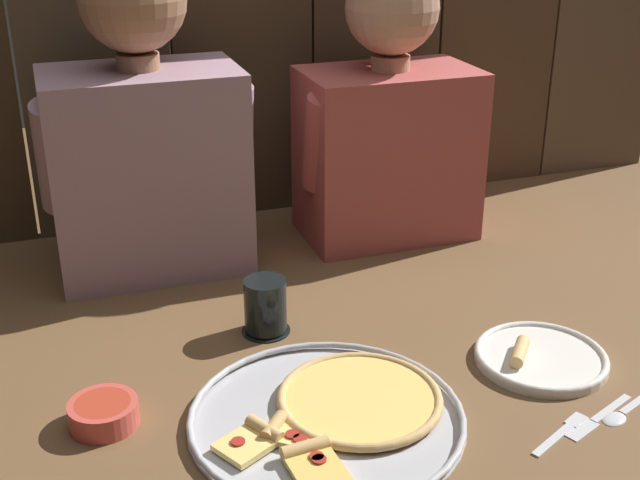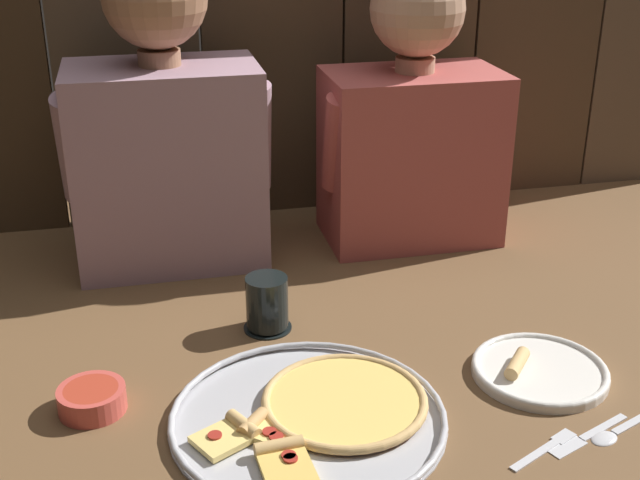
{
  "view_description": "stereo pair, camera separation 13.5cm",
  "coord_description": "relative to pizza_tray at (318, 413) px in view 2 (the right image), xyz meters",
  "views": [
    {
      "loc": [
        -0.44,
        -1.07,
        0.73
      ],
      "look_at": [
        -0.03,
        0.1,
        0.18
      ],
      "focal_mm": 46.7,
      "sensor_mm": 36.0,
      "label": 1
    },
    {
      "loc": [
        -0.31,
        -1.11,
        0.73
      ],
      "look_at": [
        -0.03,
        0.1,
        0.18
      ],
      "focal_mm": 46.7,
      "sensor_mm": 36.0,
      "label": 2
    }
  ],
  "objects": [
    {
      "name": "ground_plane",
      "position": [
        0.09,
        0.13,
        -0.01
      ],
      "size": [
        3.2,
        3.2,
        0.0
      ],
      "primitive_type": "plane",
      "color": "brown"
    },
    {
      "name": "pizza_tray",
      "position": [
        0.0,
        0.0,
        0.0
      ],
      "size": [
        0.4,
        0.4,
        0.03
      ],
      "color": "#B2B2B7",
      "rests_on": "ground"
    },
    {
      "name": "dinner_plate",
      "position": [
        0.37,
        0.03,
        -0.0
      ],
      "size": [
        0.21,
        0.21,
        0.03
      ],
      "color": "white",
      "rests_on": "ground"
    },
    {
      "name": "drinking_glass",
      "position": [
        -0.03,
        0.27,
        0.04
      ],
      "size": [
        0.08,
        0.08,
        0.1
      ],
      "color": "black",
      "rests_on": "ground"
    },
    {
      "name": "dipping_bowl",
      "position": [
        -0.32,
        0.09,
        0.01
      ],
      "size": [
        0.1,
        0.1,
        0.04
      ],
      "color": "#CC4C42",
      "rests_on": "ground"
    },
    {
      "name": "table_fork",
      "position": [
        0.29,
        -0.14,
        -0.01
      ],
      "size": [
        0.12,
        0.07,
        0.01
      ],
      "color": "silver",
      "rests_on": "ground"
    },
    {
      "name": "table_knife",
      "position": [
        0.36,
        -0.13,
        -0.01
      ],
      "size": [
        0.15,
        0.07,
        0.01
      ],
      "color": "silver",
      "rests_on": "ground"
    },
    {
      "name": "table_spoon",
      "position": [
        0.4,
        -0.13,
        -0.01
      ],
      "size": [
        0.14,
        0.07,
        0.01
      ],
      "color": "silver",
      "rests_on": "ground"
    },
    {
      "name": "diner_left",
      "position": [
        -0.17,
        0.61,
        0.28
      ],
      "size": [
        0.4,
        0.23,
        0.63
      ],
      "color": "gray",
      "rests_on": "ground"
    },
    {
      "name": "diner_right",
      "position": [
        0.34,
        0.61,
        0.26
      ],
      "size": [
        0.4,
        0.22,
        0.59
      ],
      "color": "#AD4C47",
      "rests_on": "ground"
    }
  ]
}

